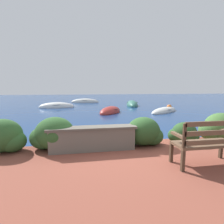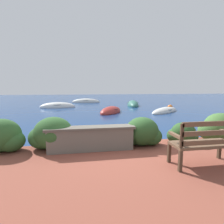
# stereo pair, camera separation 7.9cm
# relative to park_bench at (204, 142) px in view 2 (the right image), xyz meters

# --- Properties ---
(ground_plane) EXTENTS (80.00, 80.00, 0.00)m
(ground_plane) POSITION_rel_park_bench_xyz_m (-1.18, 1.81, -0.70)
(ground_plane) COLOR navy
(park_bench) EXTENTS (1.24, 0.48, 0.93)m
(park_bench) POSITION_rel_park_bench_xyz_m (0.00, 0.00, 0.00)
(park_bench) COLOR #433123
(park_bench) RESTS_ON patio_terrace
(stone_wall) EXTENTS (2.16, 0.39, 0.59)m
(stone_wall) POSITION_rel_park_bench_xyz_m (-2.14, 1.24, -0.18)
(stone_wall) COLOR #666056
(stone_wall) RESTS_ON patio_terrace
(hedge_clump_far_left) EXTENTS (1.17, 0.84, 0.80)m
(hedge_clump_far_left) POSITION_rel_park_bench_xyz_m (-4.31, 1.53, -0.14)
(hedge_clump_far_left) COLOR #2D5628
(hedge_clump_far_left) RESTS_ON patio_terrace
(hedge_clump_left) EXTENTS (1.20, 0.86, 0.81)m
(hedge_clump_left) POSITION_rel_park_bench_xyz_m (-3.08, 1.49, -0.13)
(hedge_clump_left) COLOR #2D5628
(hedge_clump_left) RESTS_ON patio_terrace
(hedge_clump_centre) EXTENTS (0.81, 0.58, 0.55)m
(hedge_clump_centre) POSITION_rel_park_bench_xyz_m (-1.80, 1.55, -0.24)
(hedge_clump_centre) COLOR #38662D
(hedge_clump_centre) RESTS_ON patio_terrace
(hedge_clump_right) EXTENTS (1.11, 0.80, 0.76)m
(hedge_clump_right) POSITION_rel_park_bench_xyz_m (-0.79, 1.42, -0.15)
(hedge_clump_right) COLOR #284C23
(hedge_clump_right) RESTS_ON patio_terrace
(hedge_clump_far_right) EXTENTS (0.85, 0.61, 0.58)m
(hedge_clump_far_right) POSITION_rel_park_bench_xyz_m (0.40, 1.39, -0.23)
(hedge_clump_far_right) COLOR #284C23
(hedge_clump_far_right) RESTS_ON patio_terrace
(hedge_clump_extra) EXTENTS (1.18, 0.85, 0.80)m
(hedge_clump_extra) POSITION_rel_park_bench_xyz_m (1.59, 1.44, -0.13)
(hedge_clump_extra) COLOR #426B33
(hedge_clump_extra) RESTS_ON patio_terrace
(rowboat_nearest) EXTENTS (3.22, 2.82, 0.61)m
(rowboat_nearest) POSITION_rel_park_bench_xyz_m (3.49, 8.69, -0.65)
(rowboat_nearest) COLOR silver
(rowboat_nearest) RESTS_ON ground_plane
(rowboat_mid) EXTENTS (2.28, 2.74, 0.78)m
(rowboat_mid) POSITION_rel_park_bench_xyz_m (-0.41, 9.02, -0.64)
(rowboat_mid) COLOR #9E2D28
(rowboat_mid) RESTS_ON ground_plane
(rowboat_far) EXTENTS (3.04, 1.20, 0.84)m
(rowboat_far) POSITION_rel_park_bench_xyz_m (-4.51, 12.83, -0.63)
(rowboat_far) COLOR silver
(rowboat_far) RESTS_ON ground_plane
(rowboat_outer) EXTENTS (1.70, 3.42, 0.89)m
(rowboat_outer) POSITION_rel_park_bench_xyz_m (2.47, 13.36, -0.63)
(rowboat_outer) COLOR #336B5B
(rowboat_outer) RESTS_ON ground_plane
(rowboat_distant) EXTENTS (3.26, 1.25, 0.85)m
(rowboat_distant) POSITION_rel_park_bench_xyz_m (-1.97, 17.54, -0.63)
(rowboat_distant) COLOR silver
(rowboat_distant) RESTS_ON ground_plane
(mooring_buoy) EXTENTS (0.48, 0.48, 0.44)m
(mooring_buoy) POSITION_rel_park_bench_xyz_m (5.06, 10.93, -0.62)
(mooring_buoy) COLOR orange
(mooring_buoy) RESTS_ON ground_plane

